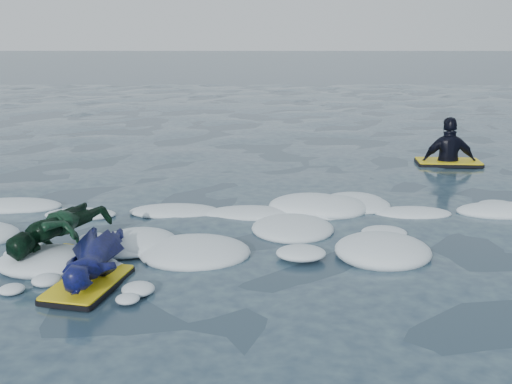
# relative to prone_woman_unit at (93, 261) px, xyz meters

# --- Properties ---
(ground) EXTENTS (120.00, 120.00, 0.00)m
(ground) POSITION_rel_prone_woman_unit_xyz_m (1.06, 0.93, -0.20)
(ground) COLOR #162734
(ground) RESTS_ON ground
(foam_band) EXTENTS (12.00, 3.10, 0.30)m
(foam_band) POSITION_rel_prone_woman_unit_xyz_m (1.06, 1.96, -0.20)
(foam_band) COLOR white
(foam_band) RESTS_ON ground
(prone_woman_unit) EXTENTS (0.78, 1.59, 0.40)m
(prone_woman_unit) POSITION_rel_prone_woman_unit_xyz_m (0.00, 0.00, 0.00)
(prone_woman_unit) COLOR black
(prone_woman_unit) RESTS_ON ground
(prone_child_unit) EXTENTS (1.18, 1.47, 0.52)m
(prone_child_unit) POSITION_rel_prone_woman_unit_xyz_m (-0.52, 0.63, 0.06)
(prone_child_unit) COLOR black
(prone_child_unit) RESTS_ON ground
(waiting_rider_unit) EXTENTS (1.20, 0.71, 1.74)m
(waiting_rider_unit) POSITION_rel_prone_woman_unit_xyz_m (5.16, 5.54, -0.18)
(waiting_rider_unit) COLOR black
(waiting_rider_unit) RESTS_ON ground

